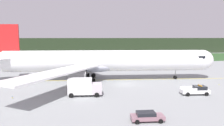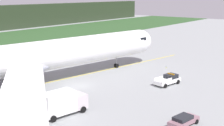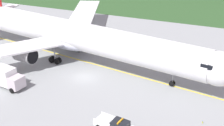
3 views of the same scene
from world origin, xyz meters
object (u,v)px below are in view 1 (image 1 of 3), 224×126
(staff_car, at_px, (147,116))
(catering_truck, at_px, (84,87))
(airliner, at_px, (101,61))
(ops_pickup_truck, at_px, (196,90))

(staff_car, bearing_deg, catering_truck, 115.54)
(airliner, bearing_deg, ops_pickup_truck, -50.54)
(airliner, xyz_separation_m, ops_pickup_truck, (15.40, -18.71, -4.11))
(ops_pickup_truck, relative_size, staff_car, 1.23)
(airliner, xyz_separation_m, staff_car, (0.67, -28.60, -4.31))
(ops_pickup_truck, bearing_deg, airliner, 129.46)
(airliner, distance_m, catering_truck, 15.79)
(ops_pickup_truck, xyz_separation_m, catering_truck, (-21.64, 4.56, 0.90))
(airliner, distance_m, staff_car, 28.93)
(staff_car, bearing_deg, airliner, 91.35)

